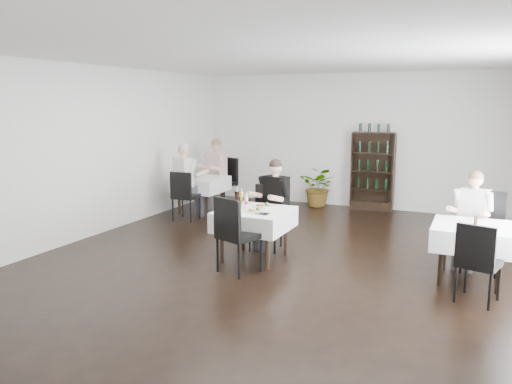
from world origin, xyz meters
TOP-DOWN VIEW (x-y plane):
  - room_shell at (0.00, 0.00)m, footprint 9.00×9.00m
  - wine_shelf at (0.60, 4.31)m, footprint 0.90×0.28m
  - main_table at (-0.30, 0.00)m, footprint 1.03×1.03m
  - left_table at (-2.70, 2.50)m, footprint 0.98×0.98m
  - right_table at (2.70, 0.30)m, footprint 0.98×0.98m
  - potted_tree at (-0.58, 4.20)m, footprint 0.88×0.78m
  - main_chair_far at (-0.36, 0.64)m, footprint 0.53×0.53m
  - main_chair_near at (-0.28, -0.70)m, footprint 0.63×0.64m
  - left_chair_far at (-2.52, 3.31)m, footprint 0.67×0.67m
  - left_chair_near at (-2.62, 1.69)m, footprint 0.49×0.50m
  - right_chair_far at (2.84, 0.89)m, footprint 0.56×0.57m
  - right_chair_near at (2.78, -0.48)m, footprint 0.55×0.55m
  - diner_main at (-0.29, 0.68)m, footprint 0.63×0.67m
  - diner_left_far at (-2.74, 3.15)m, footprint 0.68×0.72m
  - diner_left_near at (-2.71, 1.97)m, footprint 0.70×0.73m
  - diner_right_far at (2.68, 0.96)m, footprint 0.59×0.62m
  - plate_far at (-0.26, 0.21)m, footprint 0.27×0.27m
  - plate_near at (-0.24, -0.15)m, footprint 0.22×0.22m
  - pilsner_dark at (-0.55, -0.07)m, footprint 0.08×0.08m
  - pilsner_lager at (-0.55, 0.07)m, footprint 0.07×0.07m
  - coke_bottle at (-0.47, 0.08)m, footprint 0.06×0.06m
  - napkin_cutlery at (-0.07, -0.22)m, footprint 0.18×0.20m
  - pepper_mill at (2.74, 0.35)m, footprint 0.05×0.05m

SIDE VIEW (x-z plane):
  - potted_tree at x=-0.58m, z-range 0.00..0.91m
  - right_chair_near at x=2.78m, z-range 0.07..1.04m
  - left_chair_near at x=-2.62m, z-range 0.07..1.08m
  - main_chair_far at x=-0.36m, z-range 0.07..1.10m
  - main_chair_near at x=-0.28m, z-range 0.08..1.16m
  - left_table at x=-2.70m, z-range 0.24..1.01m
  - right_table at x=2.70m, z-range 0.24..1.01m
  - main_table at x=-0.30m, z-range 0.24..1.01m
  - left_chair_far at x=-2.52m, z-range 0.08..1.20m
  - right_chair_far at x=2.84m, z-range 0.08..1.20m
  - napkin_cutlery at x=-0.07m, z-range 0.77..0.79m
  - plate_near at x=-0.24m, z-range 0.75..0.82m
  - plate_far at x=-0.26m, z-range 0.75..0.82m
  - diner_right_far at x=2.68m, z-range 0.11..1.52m
  - pepper_mill at x=2.74m, z-range 0.77..0.88m
  - wine_shelf at x=0.60m, z-range -0.03..1.72m
  - diner_main at x=-0.29m, z-range 0.12..1.58m
  - coke_bottle at x=-0.47m, z-range 0.75..0.98m
  - pilsner_lager at x=-0.55m, z-range 0.74..1.04m
  - diner_left_far at x=-2.74m, z-range 0.12..1.67m
  - diner_left_near at x=-2.71m, z-range 0.13..1.68m
  - pilsner_dark at x=-0.55m, z-range 0.74..1.08m
  - room_shell at x=0.00m, z-range -3.00..6.00m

